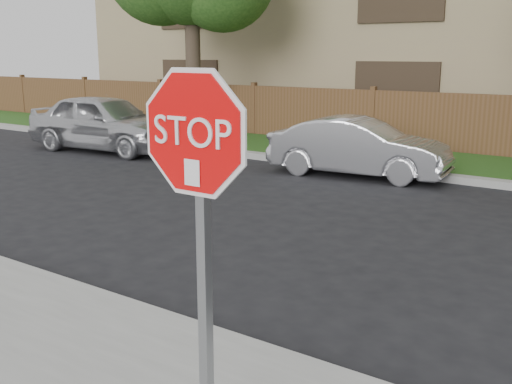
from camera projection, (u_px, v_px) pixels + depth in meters
The scene contains 6 objects.
ground at pixel (252, 348), 5.37m from camera, with size 90.00×90.00×0.00m, color black.
far_curb at pixel (489, 183), 11.86m from camera, with size 70.00×0.30×0.15m, color gray.
grass_strip at pixel (509, 171), 13.18m from camera, with size 70.00×3.00×0.12m, color #1E4714.
stop_sign at pixel (198, 189), 3.40m from camera, with size 1.01×0.13×2.55m.
sedan_far_left at pixel (105, 123), 16.05m from camera, with size 1.81×4.50×1.53m, color silver.
sedan_left at pixel (359, 147), 12.75m from camera, with size 1.32×3.79×1.25m, color silver.
Camera 1 is at (2.84, -4.01, 2.58)m, focal length 42.00 mm.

